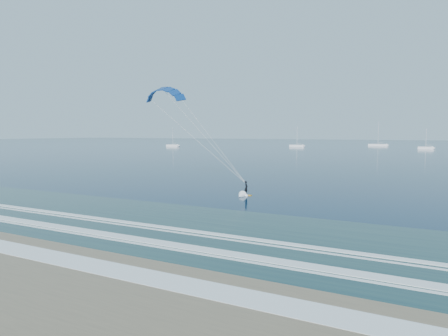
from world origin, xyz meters
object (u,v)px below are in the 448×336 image
sailboat_3 (426,148)px  sailboat_2 (378,145)px  sailboat_1 (297,146)px  sailboat_0 (173,145)px  kitesurfer_rig (201,133)px

sailboat_3 → sailboat_2: bearing=124.5°
sailboat_2 → sailboat_3: 46.05m
sailboat_1 → sailboat_3: size_ratio=1.16×
sailboat_3 → sailboat_0: bearing=-167.5°
sailboat_1 → sailboat_3: bearing=-0.3°
sailboat_0 → sailboat_3: (127.88, 28.39, -0.01)m
sailboat_0 → sailboat_1: size_ratio=0.96×
sailboat_2 → sailboat_3: sailboat_2 is taller
kitesurfer_rig → sailboat_0: bearing=126.2°
sailboat_0 → sailboat_1: 69.86m
sailboat_1 → sailboat_0: bearing=-155.7°
sailboat_0 → sailboat_3: sailboat_0 is taller
kitesurfer_rig → sailboat_3: bearing=82.1°
sailboat_0 → kitesurfer_rig: bearing=-53.8°
kitesurfer_rig → sailboat_0: 176.73m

